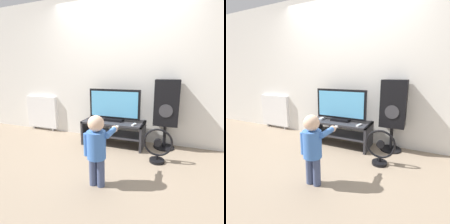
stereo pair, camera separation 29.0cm
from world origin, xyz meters
TOP-DOWN VIEW (x-y plane):
  - ground_plane at (0.00, 0.00)m, footprint 16.00×16.00m
  - wall_back at (0.00, 0.55)m, footprint 10.00×0.06m
  - tv_stand at (0.00, 0.24)m, footprint 1.06×0.47m
  - television at (0.00, 0.26)m, footprint 0.90×0.20m
  - game_console at (-0.34, 0.21)m, footprint 0.05×0.20m
  - remote_primary at (0.39, 0.10)m, footprint 0.06×0.13m
  - child at (0.21, -0.94)m, footprint 0.31×0.46m
  - speaker_tower at (0.85, 0.37)m, footprint 0.38×0.34m
  - floor_fan at (0.79, -0.18)m, footprint 0.40×0.21m
  - radiator at (-1.75, 0.48)m, footprint 0.74×0.08m

SIDE VIEW (x-z plane):
  - ground_plane at x=0.00m, z-range 0.00..0.00m
  - floor_fan at x=0.79m, z-range -0.02..0.47m
  - tv_stand at x=0.00m, z-range 0.07..0.49m
  - radiator at x=-1.75m, z-range 0.03..0.78m
  - remote_primary at x=0.39m, z-range 0.42..0.45m
  - game_console at x=-0.34m, z-range 0.42..0.46m
  - child at x=0.21m, z-range 0.07..0.88m
  - television at x=0.00m, z-range 0.42..0.97m
  - speaker_tower at x=0.85m, z-range 0.17..1.31m
  - wall_back at x=0.00m, z-range 0.00..2.60m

